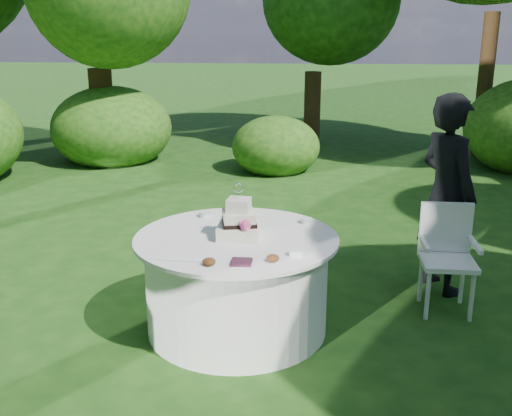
# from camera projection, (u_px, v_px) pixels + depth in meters

# --- Properties ---
(ground) EXTENTS (80.00, 80.00, 0.00)m
(ground) POSITION_uv_depth(u_px,v_px,m) (237.00, 328.00, 4.77)
(ground) COLOR #14390F
(ground) RESTS_ON ground
(napkins) EXTENTS (0.14, 0.14, 0.02)m
(napkins) POSITION_uv_depth(u_px,v_px,m) (242.00, 262.00, 4.02)
(napkins) COLOR #411C31
(napkins) RESTS_ON table
(feather_plume) EXTENTS (0.48, 0.07, 0.01)m
(feather_plume) POSITION_uv_depth(u_px,v_px,m) (183.00, 259.00, 4.08)
(feather_plume) COLOR white
(feather_plume) RESTS_ON table
(guest) EXTENTS (0.68, 0.77, 1.78)m
(guest) POSITION_uv_depth(u_px,v_px,m) (447.00, 194.00, 5.26)
(guest) COLOR black
(guest) RESTS_ON ground
(table) EXTENTS (1.56, 1.56, 0.77)m
(table) POSITION_uv_depth(u_px,v_px,m) (237.00, 283.00, 4.66)
(table) COLOR white
(table) RESTS_ON ground
(cake) EXTENTS (0.31, 0.32, 0.42)m
(cake) POSITION_uv_depth(u_px,v_px,m) (239.00, 223.00, 4.50)
(cake) COLOR white
(cake) RESTS_ON table
(chair) EXTENTS (0.45, 0.44, 0.90)m
(chair) POSITION_uv_depth(u_px,v_px,m) (447.00, 250.00, 4.99)
(chair) COLOR white
(chair) RESTS_ON ground
(votives) EXTENTS (0.95, 0.94, 0.04)m
(votives) POSITION_uv_depth(u_px,v_px,m) (267.00, 228.00, 4.68)
(votives) COLOR white
(votives) RESTS_ON table
(petal_cups) EXTENTS (0.51, 0.19, 0.05)m
(petal_cups) POSITION_uv_depth(u_px,v_px,m) (241.00, 260.00, 4.02)
(petal_cups) COLOR #562D16
(petal_cups) RESTS_ON table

